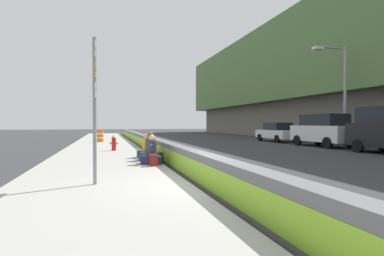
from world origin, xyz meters
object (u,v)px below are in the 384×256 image
at_px(seated_person_rear, 146,150).
at_px(parked_car_third, 323,130).
at_px(parked_car_fourth, 277,132).
at_px(fire_hydrant, 114,142).
at_px(seated_person_foreground, 152,155).
at_px(route_sign_post, 95,99).
at_px(construction_barrel, 100,136).
at_px(seated_person_middle, 150,151).
at_px(backpack, 153,160).
at_px(street_lamp, 340,85).

bearing_deg(seated_person_rear, parked_car_third, -70.84).
bearing_deg(parked_car_fourth, fire_hydrant, 114.87).
bearing_deg(seated_person_foreground, fire_hydrant, 11.50).
xyz_separation_m(route_sign_post, seated_person_rear, (5.53, -1.98, -1.76)).
bearing_deg(construction_barrel, route_sign_post, -179.48).
distance_m(route_sign_post, seated_person_middle, 5.23).
bearing_deg(parked_car_third, seated_person_rear, 109.16).
bearing_deg(construction_barrel, backpack, -172.34).
distance_m(backpack, parked_car_third, 14.94).
distance_m(fire_hydrant, seated_person_middle, 5.03).
relative_size(fire_hydrant, seated_person_rear, 0.84).
relative_size(seated_person_rear, parked_car_fourth, 0.23).
relative_size(seated_person_foreground, backpack, 2.69).
bearing_deg(parked_car_fourth, seated_person_rear, 128.84).
xyz_separation_m(parked_car_third, parked_car_fourth, (5.95, -0.04, -0.32)).
bearing_deg(seated_person_foreground, backpack, 176.78).
distance_m(seated_person_foreground, parked_car_fourth, 18.13).
bearing_deg(backpack, construction_barrel, 7.66).
bearing_deg(route_sign_post, seated_person_foreground, -29.25).
bearing_deg(seated_person_rear, fire_hydrant, 18.63).
relative_size(seated_person_middle, parked_car_third, 0.24).
bearing_deg(route_sign_post, street_lamp, -58.68).
bearing_deg(backpack, seated_person_middle, -4.47).
bearing_deg(backpack, fire_hydrant, 10.19).
relative_size(fire_hydrant, seated_person_foreground, 0.82).
bearing_deg(construction_barrel, seated_person_middle, -170.80).
distance_m(backpack, street_lamp, 16.40).
bearing_deg(backpack, route_sign_post, 146.26).
distance_m(seated_person_middle, street_lamp, 15.57).
relative_size(seated_person_middle, street_lamp, 0.16).
xyz_separation_m(seated_person_rear, backpack, (-2.74, 0.11, -0.13)).
relative_size(seated_person_rear, parked_car_third, 0.22).
xyz_separation_m(fire_hydrant, street_lamp, (0.45, -15.45, 3.73)).
xyz_separation_m(route_sign_post, seated_person_foreground, (3.39, -1.90, -1.76)).
bearing_deg(parked_car_fourth, seated_person_foreground, 133.96).
bearing_deg(fire_hydrant, seated_person_foreground, -168.50).
bearing_deg(fire_hydrant, construction_barrel, 5.69).
xyz_separation_m(fire_hydrant, seated_person_rear, (-3.83, -1.29, -0.12)).
height_order(seated_person_rear, construction_barrel, seated_person_rear).
xyz_separation_m(fire_hydrant, seated_person_middle, (-4.85, -1.32, -0.09)).
bearing_deg(construction_barrel, street_lamp, -116.29).
xyz_separation_m(street_lamp, parked_car_third, (0.21, 1.22, -3.14)).
bearing_deg(seated_person_rear, parked_car_fourth, -51.16).
relative_size(fire_hydrant, backpack, 2.20).
xyz_separation_m(fire_hydrant, seated_person_foreground, (-5.97, -1.22, -0.11)).
xyz_separation_m(construction_barrel, parked_car_fourth, (-1.89, -15.11, 0.24)).
bearing_deg(parked_car_third, backpack, 119.01).
distance_m(seated_person_middle, parked_car_third, 14.05).
xyz_separation_m(fire_hydrant, backpack, (-6.57, -1.18, -0.25)).
distance_m(backpack, parked_car_fourth, 18.58).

